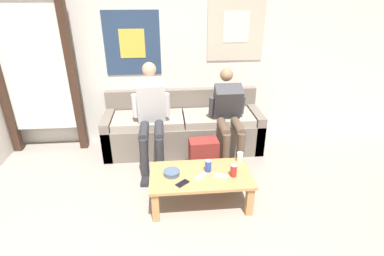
{
  "coord_description": "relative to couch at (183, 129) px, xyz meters",
  "views": [
    {
      "loc": [
        -0.04,
        -1.39,
        2.08
      ],
      "look_at": [
        0.24,
        1.58,
        0.67
      ],
      "focal_mm": 28.0,
      "sensor_mm": 36.0,
      "label": 1
    }
  ],
  "objects": [
    {
      "name": "couch",
      "position": [
        0.0,
        0.0,
        0.0
      ],
      "size": [
        2.13,
        0.7,
        0.78
      ],
      "color": "#70665B",
      "rests_on": "ground_plane"
    },
    {
      "name": "ceramic_bowl",
      "position": [
        -0.2,
        -1.22,
        0.1
      ],
      "size": [
        0.17,
        0.17,
        0.05
      ],
      "color": "#475B75",
      "rests_on": "coffee_table"
    },
    {
      "name": "drink_can_red",
      "position": [
        0.42,
        -1.29,
        0.13
      ],
      "size": [
        0.07,
        0.07,
        0.12
      ],
      "color": "maroon",
      "rests_on": "coffee_table"
    },
    {
      "name": "coffee_table",
      "position": [
        0.1,
        -1.23,
        0.0
      ],
      "size": [
        1.04,
        0.57,
        0.35
      ],
      "color": "#B27F4C",
      "rests_on": "ground_plane"
    },
    {
      "name": "pillar_candle",
      "position": [
        0.55,
        -1.03,
        0.12
      ],
      "size": [
        0.07,
        0.07,
        0.12
      ],
      "color": "silver",
      "rests_on": "coffee_table"
    },
    {
      "name": "game_controller_near_left",
      "position": [
        0.09,
        -1.29,
        0.08
      ],
      "size": [
        0.13,
        0.12,
        0.03
      ],
      "color": "white",
      "rests_on": "coffee_table"
    },
    {
      "name": "wall_back",
      "position": [
        -0.19,
        0.36,
        0.99
      ],
      "size": [
        10.0,
        0.07,
        2.55
      ],
      "color": "silver",
      "rests_on": "ground_plane"
    },
    {
      "name": "cell_phone",
      "position": [
        -0.1,
        -1.38,
        0.07
      ],
      "size": [
        0.15,
        0.14,
        0.01
      ],
      "color": "black",
      "rests_on": "coffee_table"
    },
    {
      "name": "door_frame",
      "position": [
        -1.86,
        0.14,
        0.91
      ],
      "size": [
        1.0,
        0.1,
        2.15
      ],
      "color": "#382319",
      "rests_on": "ground_plane"
    },
    {
      "name": "person_seated_adult",
      "position": [
        -0.41,
        -0.37,
        0.4
      ],
      "size": [
        0.47,
        0.85,
        1.27
      ],
      "color": "#2D2D33",
      "rests_on": "ground_plane"
    },
    {
      "name": "drink_can_blue",
      "position": [
        0.18,
        -1.18,
        0.13
      ],
      "size": [
        0.07,
        0.07,
        0.12
      ],
      "color": "#28479E",
      "rests_on": "coffee_table"
    },
    {
      "name": "person_seated_teen",
      "position": [
        0.56,
        -0.35,
        0.35
      ],
      "size": [
        0.47,
        0.87,
        1.15
      ],
      "color": "brown",
      "rests_on": "ground_plane"
    },
    {
      "name": "backpack",
      "position": [
        0.2,
        -0.67,
        -0.08
      ],
      "size": [
        0.35,
        0.25,
        0.44
      ],
      "color": "maroon",
      "rests_on": "ground_plane"
    },
    {
      "name": "game_controller_near_right",
      "position": [
        0.29,
        -1.3,
        0.08
      ],
      "size": [
        0.15,
        0.08,
        0.03
      ],
      "color": "white",
      "rests_on": "coffee_table"
    }
  ]
}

